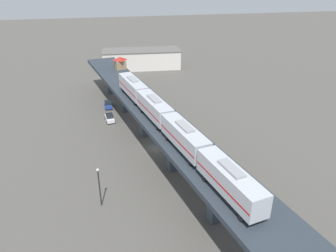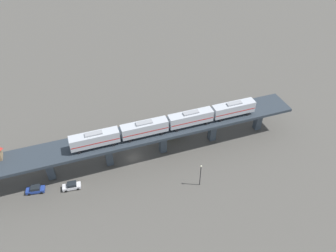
% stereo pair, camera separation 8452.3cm
% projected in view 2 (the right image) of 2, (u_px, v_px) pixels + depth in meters
% --- Properties ---
extents(ground_plane, '(400.00, 400.00, 0.00)m').
position_uv_depth(ground_plane, '(133.00, 158.00, 89.72)').
color(ground_plane, '#4C4944').
extents(elevated_viaduct, '(28.31, 91.61, 8.31)m').
position_uv_depth(elevated_viaduct, '(132.00, 138.00, 85.23)').
color(elevated_viaduct, '#283039').
rests_on(elevated_viaduct, ground).
extents(subway_train, '(13.62, 49.21, 4.45)m').
position_uv_depth(subway_train, '(168.00, 123.00, 84.20)').
color(subway_train, '#ADB2BA').
rests_on(subway_train, elevated_viaduct).
extents(street_car_white, '(2.37, 4.59, 1.89)m').
position_uv_depth(street_car_white, '(72.00, 186.00, 80.88)').
color(street_car_white, silver).
rests_on(street_car_white, ground).
extents(street_car_blue, '(2.15, 4.49, 1.89)m').
position_uv_depth(street_car_blue, '(35.00, 189.00, 80.04)').
color(street_car_blue, '#233D93').
rests_on(street_car_blue, ground).
extents(delivery_truck, '(3.39, 7.47, 3.20)m').
position_uv_depth(delivery_truck, '(171.00, 129.00, 96.45)').
color(delivery_truck, '#333338').
rests_on(delivery_truck, ground).
extents(street_lamp, '(0.44, 0.44, 6.94)m').
position_uv_depth(street_lamp, '(200.00, 174.00, 79.77)').
color(street_lamp, black).
rests_on(street_lamp, ground).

